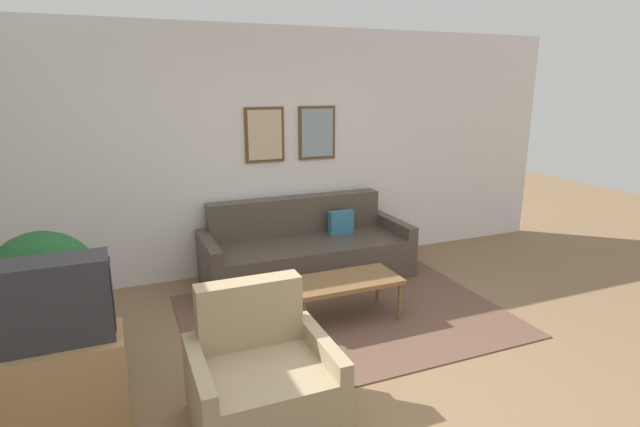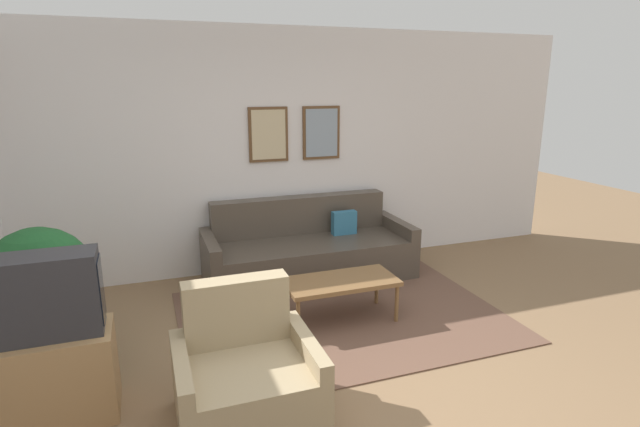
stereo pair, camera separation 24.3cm
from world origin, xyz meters
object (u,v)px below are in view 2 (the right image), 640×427
tv (46,296)px  potted_plant_tall (40,283)px  armchair (246,379)px  couch (308,251)px  coffee_table (341,283)px

tv → potted_plant_tall: bearing=103.7°
tv → armchair: bearing=-20.8°
armchair → couch: bearing=47.4°
tv → coffee_table: bearing=16.5°
coffee_table → tv: bearing=-163.5°
couch → potted_plant_tall: size_ratio=1.99×
coffee_table → potted_plant_tall: potted_plant_tall is taller
tv → armchair: 1.32m
armchair → potted_plant_tall: (-1.25, 0.96, 0.46)m
coffee_table → potted_plant_tall: bearing=-177.2°
coffee_table → tv: size_ratio=1.61×
tv → potted_plant_tall: potted_plant_tall is taller
couch → armchair: size_ratio=2.60×
potted_plant_tall → armchair: bearing=-37.6°
couch → coffee_table: bearing=-93.4°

